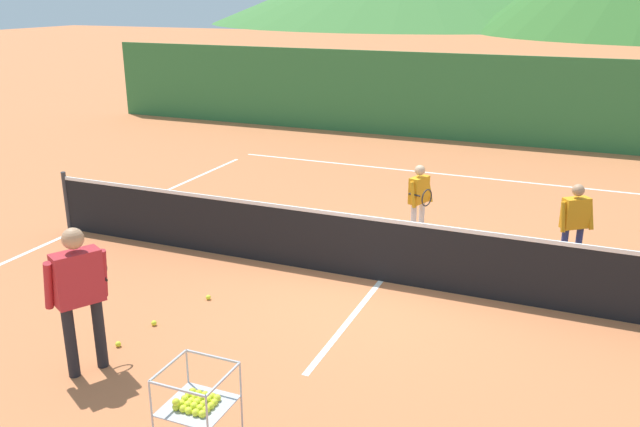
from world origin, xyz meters
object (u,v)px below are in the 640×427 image
object	(u,v)px
instructor	(79,287)
tennis_ball_2	(208,297)
tennis_ball_3	(154,323)
student_0	(419,195)
ball_cart	(197,403)
student_1	(575,219)
tennis_net	(382,249)
tennis_ball_5	(118,344)

from	to	relation	value
instructor	tennis_ball_2	distance (m)	2.29
tennis_ball_2	tennis_ball_3	world-z (taller)	same
student_0	ball_cart	world-z (taller)	student_0
student_1	tennis_ball_3	bearing A→B (deg)	-140.02
tennis_net	student_1	distance (m)	2.96
instructor	student_1	world-z (taller)	instructor
student_1	tennis_ball_2	xyz separation A→B (m)	(-4.49, -3.06, -0.77)
tennis_net	student_0	world-z (taller)	student_0
ball_cart	tennis_ball_3	size ratio (longest dim) A/B	13.22
tennis_ball_5	tennis_net	bearing A→B (deg)	52.67
instructor	tennis_ball_5	xyz separation A→B (m)	(-0.04, 0.54, -0.98)
ball_cart	tennis_ball_2	world-z (taller)	ball_cart
tennis_net	tennis_ball_2	size ratio (longest dim) A/B	171.66
student_0	tennis_ball_3	xyz separation A→B (m)	(-2.26, -4.35, -0.74)
student_0	tennis_ball_3	bearing A→B (deg)	-117.43
ball_cart	tennis_ball_2	distance (m)	3.34
student_0	ball_cart	xyz separation A→B (m)	(-0.35, -6.28, -0.19)
tennis_ball_2	tennis_ball_5	bearing A→B (deg)	-101.53
student_0	student_1	xyz separation A→B (m)	(2.47, -0.39, 0.03)
student_0	tennis_ball_2	xyz separation A→B (m)	(-2.02, -3.44, -0.74)
student_1	tennis_net	bearing A→B (deg)	-148.21
tennis_ball_2	tennis_ball_3	distance (m)	0.94
student_0	tennis_ball_5	xyz separation A→B (m)	(-2.33, -4.95, -0.74)
tennis_ball_5	tennis_ball_2	bearing A→B (deg)	78.47
instructor	student_0	size ratio (longest dim) A/B	1.31
student_1	tennis_ball_5	bearing A→B (deg)	-136.43
student_1	tennis_ball_5	world-z (taller)	student_1
tennis_ball_3	tennis_net	bearing A→B (deg)	47.29
student_1	ball_cart	bearing A→B (deg)	-115.57
instructor	student_0	xyz separation A→B (m)	(2.29, 5.50, -0.24)
ball_cart	tennis_ball_2	size ratio (longest dim) A/B	13.22
tennis_net	tennis_ball_2	distance (m)	2.54
tennis_ball_3	student_1	bearing A→B (deg)	39.98
ball_cart	student_1	bearing A→B (deg)	64.43
student_0	instructor	bearing A→B (deg)	-112.65
ball_cart	tennis_ball_3	xyz separation A→B (m)	(-1.91, 1.92, -0.55)
tennis_net	instructor	world-z (taller)	instructor
tennis_net	instructor	distance (m)	4.25
instructor	tennis_ball_5	world-z (taller)	instructor
student_1	tennis_ball_2	distance (m)	5.49
student_1	ball_cart	distance (m)	6.53
student_1	ball_cart	xyz separation A→B (m)	(-2.82, -5.89, -0.22)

